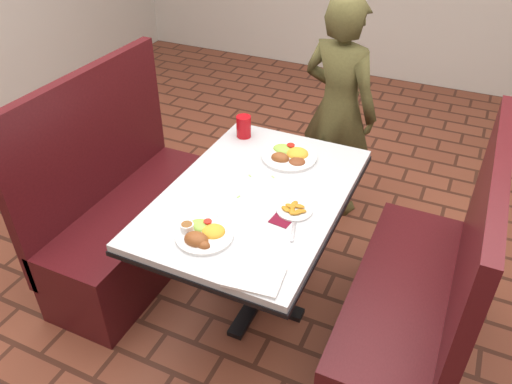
% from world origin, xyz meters
% --- Properties ---
extents(dining_table, '(0.81, 1.21, 0.75)m').
position_xyz_m(dining_table, '(0.00, 0.00, 0.65)').
color(dining_table, silver).
rests_on(dining_table, ground).
extents(booth_bench_left, '(0.47, 1.20, 1.17)m').
position_xyz_m(booth_bench_left, '(-0.80, 0.00, 0.33)').
color(booth_bench_left, '#4A1014').
rests_on(booth_bench_left, ground).
extents(booth_bench_right, '(0.47, 1.20, 1.17)m').
position_xyz_m(booth_bench_right, '(0.80, 0.00, 0.33)').
color(booth_bench_right, '#4A1014').
rests_on(booth_bench_right, ground).
extents(diner_person, '(0.60, 0.48, 1.44)m').
position_xyz_m(diner_person, '(0.08, 1.07, 0.72)').
color(diner_person, brown).
rests_on(diner_person, ground).
extents(near_dinner_plate, '(0.24, 0.24, 0.08)m').
position_xyz_m(near_dinner_plate, '(-0.06, -0.39, 0.78)').
color(near_dinner_plate, white).
rests_on(near_dinner_plate, dining_table).
extents(far_dinner_plate, '(0.28, 0.28, 0.07)m').
position_xyz_m(far_dinner_plate, '(0.03, 0.35, 0.78)').
color(far_dinner_plate, white).
rests_on(far_dinner_plate, dining_table).
extents(plantain_plate, '(0.16, 0.16, 0.02)m').
position_xyz_m(plantain_plate, '(0.22, -0.06, 0.76)').
color(plantain_plate, white).
rests_on(plantain_plate, dining_table).
extents(maroon_napkin, '(0.10, 0.10, 0.00)m').
position_xyz_m(maroon_napkin, '(0.19, -0.15, 0.75)').
color(maroon_napkin, maroon).
rests_on(maroon_napkin, dining_table).
extents(spoon_utensil, '(0.05, 0.14, 0.00)m').
position_xyz_m(spoon_utensil, '(0.27, -0.20, 0.76)').
color(spoon_utensil, silver).
rests_on(spoon_utensil, dining_table).
extents(red_tumbler, '(0.08, 0.08, 0.12)m').
position_xyz_m(red_tumbler, '(-0.29, 0.46, 0.81)').
color(red_tumbler, '#AF0B11').
rests_on(red_tumbler, dining_table).
extents(paper_napkin, '(0.23, 0.18, 0.01)m').
position_xyz_m(paper_napkin, '(0.23, -0.52, 0.76)').
color(paper_napkin, white).
rests_on(paper_napkin, dining_table).
extents(knife_utensil, '(0.03, 0.15, 0.00)m').
position_xyz_m(knife_utensil, '(-0.07, -0.31, 0.76)').
color(knife_utensil, silver).
rests_on(knife_utensil, dining_table).
extents(fork_utensil, '(0.08, 0.15, 0.00)m').
position_xyz_m(fork_utensil, '(-0.07, -0.35, 0.76)').
color(fork_utensil, silver).
rests_on(fork_utensil, dining_table).
extents(lettuce_shreds, '(0.28, 0.32, 0.00)m').
position_xyz_m(lettuce_shreds, '(0.04, 0.06, 0.75)').
color(lettuce_shreds, '#93D153').
rests_on(lettuce_shreds, dining_table).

